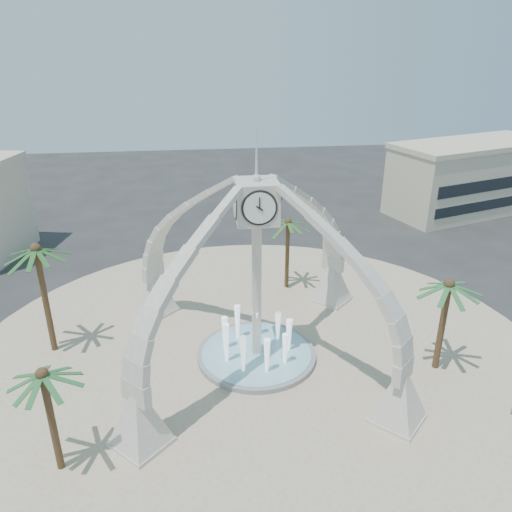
{
  "coord_description": "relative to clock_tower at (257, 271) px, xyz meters",
  "views": [
    {
      "loc": [
        -3.62,
        -28.03,
        19.88
      ],
      "look_at": [
        0.22,
        2.0,
        6.64
      ],
      "focal_mm": 35.0,
      "sensor_mm": 36.0,
      "label": 1
    }
  ],
  "objects": [
    {
      "name": "ground",
      "position": [
        0.0,
        0.0,
        -6.49
      ],
      "size": [
        140.0,
        140.0,
        0.0
      ],
      "primitive_type": "plane",
      "color": "#282828",
      "rests_on": "ground"
    },
    {
      "name": "plaza",
      "position": [
        0.0,
        0.0,
        -6.46
      ],
      "size": [
        40.0,
        40.0,
        0.06
      ],
      "primitive_type": "cylinder",
      "color": "#C1B190",
      "rests_on": "ground"
    },
    {
      "name": "clock_tower",
      "position": [
        0.0,
        0.0,
        0.0
      ],
      "size": [
        17.94,
        17.94,
        16.3
      ],
      "color": "silver",
      "rests_on": "ground"
    },
    {
      "name": "fountain",
      "position": [
        0.0,
        0.0,
        -6.2
      ],
      "size": [
        8.0,
        8.0,
        3.62
      ],
      "color": "#949497",
      "rests_on": "ground"
    },
    {
      "name": "building_ne",
      "position": [
        30.0,
        28.0,
        -2.18
      ],
      "size": [
        21.87,
        14.17,
        8.6
      ],
      "rotation": [
        0.0,
        0.0,
        0.31
      ],
      "color": "beige",
      "rests_on": "ground"
    },
    {
      "name": "palm_east",
      "position": [
        11.51,
        -2.61,
        -0.42
      ],
      "size": [
        5.75,
        5.75,
        6.97
      ],
      "rotation": [
        0.0,
        0.0,
        0.43
      ],
      "color": "brown",
      "rests_on": "ground"
    },
    {
      "name": "palm_west",
      "position": [
        -13.81,
        2.67,
        1.02
      ],
      "size": [
        4.94,
        4.94,
        8.47
      ],
      "rotation": [
        0.0,
        0.0,
        -0.15
      ],
      "color": "brown",
      "rests_on": "ground"
    },
    {
      "name": "palm_north",
      "position": [
        3.92,
        10.04,
        -0.55
      ],
      "size": [
        4.99,
        4.99,
        6.74
      ],
      "rotation": [
        0.0,
        0.0,
        0.43
      ],
      "color": "brown",
      "rests_on": "ground"
    },
    {
      "name": "palm_south",
      "position": [
        -10.98,
        -8.18,
        -0.81
      ],
      "size": [
        4.61,
        4.61,
        6.49
      ],
      "rotation": [
        0.0,
        0.0,
        -0.22
      ],
      "color": "brown",
      "rests_on": "ground"
    }
  ]
}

